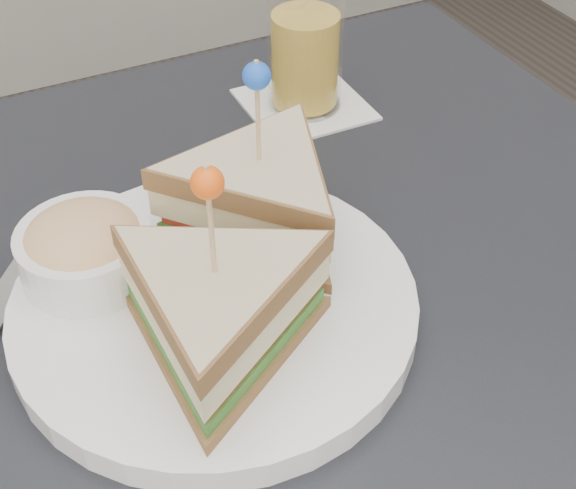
# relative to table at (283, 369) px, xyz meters

# --- Properties ---
(table) EXTENTS (0.80, 0.80, 0.75)m
(table) POSITION_rel_table_xyz_m (0.00, 0.00, 0.00)
(table) COLOR black
(table) RESTS_ON ground
(plate_meal) EXTENTS (0.34, 0.32, 0.18)m
(plate_meal) POSITION_rel_table_xyz_m (-0.04, 0.02, 0.12)
(plate_meal) COLOR white
(plate_meal) RESTS_ON table
(drink_set) EXTENTS (0.12, 0.12, 0.15)m
(drink_set) POSITION_rel_table_xyz_m (0.15, 0.25, 0.14)
(drink_set) COLOR white
(drink_set) RESTS_ON table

